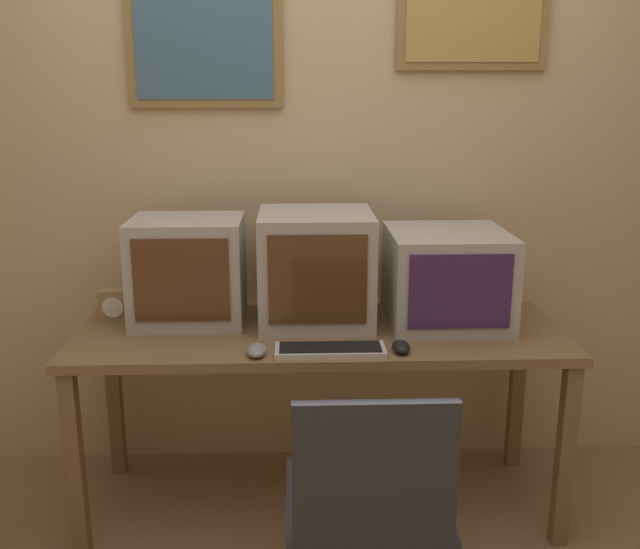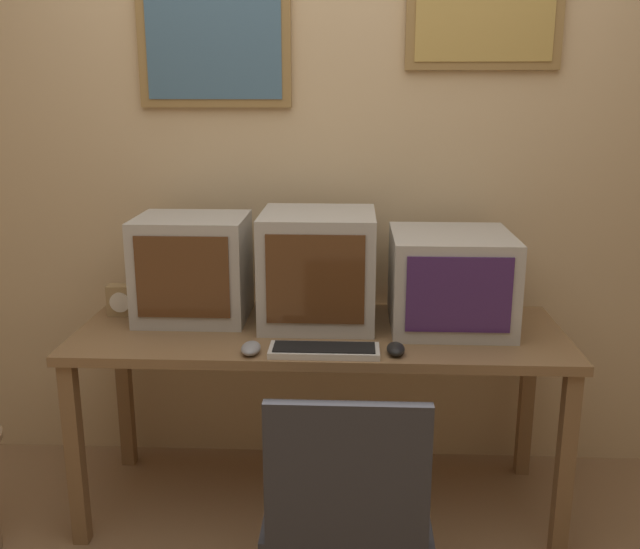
# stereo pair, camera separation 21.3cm
# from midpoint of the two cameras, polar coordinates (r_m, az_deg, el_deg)

# --- Properties ---
(wall_back) EXTENTS (8.00, 0.08, 2.60)m
(wall_back) POSITION_cam_midpoint_polar(r_m,az_deg,el_deg) (3.05, 2.45, 8.34)
(wall_back) COLOR #D1B284
(wall_back) RESTS_ON ground_plane
(desk) EXTENTS (1.85, 0.67, 0.75)m
(desk) POSITION_cam_midpoint_polar(r_m,az_deg,el_deg) (2.76, 2.23, -6.02)
(desk) COLOR olive
(desk) RESTS_ON ground_plane
(monitor_left) EXTENTS (0.43, 0.36, 0.41)m
(monitor_left) POSITION_cam_midpoint_polar(r_m,az_deg,el_deg) (2.84, -8.03, 0.51)
(monitor_left) COLOR #B7B2A8
(monitor_left) RESTS_ON desk
(monitor_center) EXTENTS (0.44, 0.43, 0.44)m
(monitor_center) POSITION_cam_midpoint_polar(r_m,az_deg,el_deg) (2.77, 2.05, 0.54)
(monitor_center) COLOR #B7B2A8
(monitor_center) RESTS_ON desk
(monitor_right) EXTENTS (0.45, 0.48, 0.36)m
(monitor_right) POSITION_cam_midpoint_polar(r_m,az_deg,el_deg) (2.80, 12.54, -0.43)
(monitor_right) COLOR #B7B2A8
(monitor_right) RESTS_ON desk
(keyboard_main) EXTENTS (0.38, 0.13, 0.03)m
(keyboard_main) POSITION_cam_midpoint_polar(r_m,az_deg,el_deg) (2.49, 2.81, -6.10)
(keyboard_main) COLOR beige
(keyboard_main) RESTS_ON desk
(mouse_near_keyboard) EXTENTS (0.06, 0.11, 0.04)m
(mouse_near_keyboard) POSITION_cam_midpoint_polar(r_m,az_deg,el_deg) (2.50, 8.53, -5.95)
(mouse_near_keyboard) COLOR black
(mouse_near_keyboard) RESTS_ON desk
(mouse_far_corner) EXTENTS (0.07, 0.12, 0.04)m
(mouse_far_corner) POSITION_cam_midpoint_polar(r_m,az_deg,el_deg) (2.49, -3.10, -5.95)
(mouse_far_corner) COLOR gray
(mouse_far_corner) RESTS_ON desk
(desk_clock) EXTENTS (0.11, 0.07, 0.12)m
(desk_clock) POSITION_cam_midpoint_polar(r_m,az_deg,el_deg) (2.97, -13.57, -2.03)
(desk_clock) COLOR #A38456
(desk_clock) RESTS_ON desk
(office_chair) EXTENTS (0.50, 0.50, 0.87)m
(office_chair) POSITION_cam_midpoint_polar(r_m,az_deg,el_deg) (2.24, 5.04, -20.07)
(office_chair) COLOR black
(office_chair) RESTS_ON ground_plane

